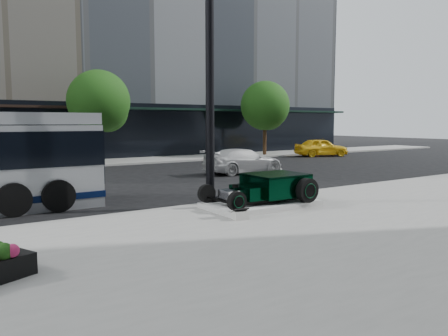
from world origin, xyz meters
TOP-DOWN VIEW (x-y plane):
  - ground at (0.00, 0.00)m, footprint 120.00×120.00m
  - sidewalk_far at (0.00, 14.00)m, footprint 70.00×4.00m
  - street_trees at (1.15, 13.07)m, footprint 29.80×3.80m
  - display_plinth at (0.58, -3.50)m, footprint 3.40×1.80m
  - hot_rod at (0.91, -3.50)m, footprint 3.22×2.00m
  - info_plaque at (-0.96, -4.54)m, footprint 0.43×0.35m
  - lamppost at (-0.42, -2.20)m, footprint 0.48×0.48m
  - white_sedan at (5.82, 4.60)m, footprint 4.42×1.84m
  - yellow_taxi at (17.51, 10.37)m, footprint 4.41×2.91m

SIDE VIEW (x-z plane):
  - ground at x=0.00m, z-range 0.00..0.00m
  - sidewalk_far at x=0.00m, z-range 0.00..0.12m
  - display_plinth at x=0.58m, z-range 0.12..0.27m
  - info_plaque at x=-0.96m, z-range 0.09..0.40m
  - white_sedan at x=5.82m, z-range 0.00..1.28m
  - hot_rod at x=0.91m, z-range 0.29..1.10m
  - yellow_taxi at x=17.51m, z-range 0.00..1.40m
  - street_trees at x=1.15m, z-range 0.92..6.62m
  - lamppost at x=-0.42m, z-range -0.21..8.53m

